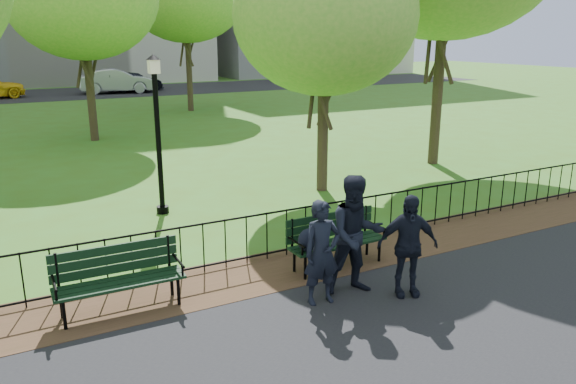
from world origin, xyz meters
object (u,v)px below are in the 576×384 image
park_bench_left_a (118,272)px  lamppost (158,129)px  person_left (322,253)px  sedan_dark (133,82)px  park_bench_main (326,236)px  person_right (407,245)px  tree_near_e (325,16)px  sedan_silver (117,81)px  person_mid (356,235)px

park_bench_left_a → lamppost: 4.87m
lamppost → park_bench_left_a: bearing=-113.7°
person_left → sedan_dark: 34.77m
park_bench_main → person_right: 1.56m
tree_near_e → sedan_silver: (0.72, 28.11, -3.53)m
person_left → sedan_silver: (4.11, 33.59, 0.03)m
park_bench_main → sedan_dark: size_ratio=0.39×
tree_near_e → park_bench_main: bearing=-121.0°
park_bench_left_a → tree_near_e: bearing=35.9°
person_right → person_left: bearing=-174.2°
tree_near_e → sedan_silver: 28.34m
park_bench_main → person_left: 1.28m
sedan_dark → sedan_silver: bearing=101.0°
person_mid → sedan_silver: (3.46, 33.54, -0.12)m
park_bench_main → lamppost: 4.93m
tree_near_e → person_right: bearing=-109.6°
park_bench_main → person_right: (0.57, -1.43, 0.21)m
person_left → person_right: bearing=-12.4°
tree_near_e → lamppost: bearing=179.4°
park_bench_main → sedan_silver: (3.39, 32.55, 0.23)m
park_bench_left_a → tree_near_e: (6.13, 4.25, 3.76)m
park_bench_left_a → sedan_silver: size_ratio=0.37×
lamppost → person_right: lamppost is taller
park_bench_main → person_left: size_ratio=1.12×
park_bench_left_a → person_mid: (3.39, -1.18, 0.36)m
sedan_dark → park_bench_main: bearing=151.3°
park_bench_left_a → person_left: 3.01m
lamppost → sedan_silver: 28.53m
park_bench_main → person_right: person_right is taller
tree_near_e → sedan_silver: size_ratio=1.25×
tree_near_e → person_mid: tree_near_e is taller
park_bench_left_a → person_left: (2.74, -1.24, 0.21)m
park_bench_main → park_bench_left_a: park_bench_left_a is taller
park_bench_main → sedan_dark: 33.64m
person_right → park_bench_main: bearing=134.4°
park_bench_left_a → person_mid: 3.61m
tree_near_e → person_mid: (-2.74, -5.43, -3.41)m
person_right → sedan_silver: bearing=107.9°
park_bench_main → sedan_silver: 32.73m
person_right → sedan_dark: 34.99m
tree_near_e → sedan_dark: tree_near_e is taller
park_bench_left_a → park_bench_main: bearing=-2.1°
park_bench_left_a → person_right: (4.04, -1.63, 0.22)m
person_mid → person_right: size_ratio=1.17×
park_bench_left_a → person_mid: bearing=-18.0°
tree_near_e → person_right: tree_near_e is taller
person_right → sedan_dark: bearing=105.9°
person_mid → sedan_silver: person_mid is taller
sedan_silver → person_left: bearing=-176.9°
person_right → lamppost: bearing=132.6°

